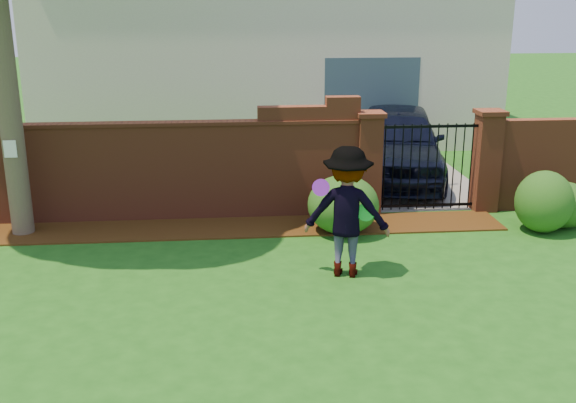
{
  "coord_description": "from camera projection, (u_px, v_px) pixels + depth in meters",
  "views": [
    {
      "loc": [
        -0.13,
        -7.71,
        3.81
      ],
      "look_at": [
        0.7,
        1.4,
        1.05
      ],
      "focal_mm": 42.12,
      "sensor_mm": 36.0,
      "label": 1
    }
  ],
  "objects": [
    {
      "name": "shrub_right",
      "position": [
        564.0,
        205.0,
        11.62
      ],
      "size": [
        0.9,
        0.9,
        0.8
      ],
      "primitive_type": "ellipsoid",
      "color": "#174E17",
      "rests_on": "ground"
    },
    {
      "name": "ground",
      "position": [
        243.0,
        316.0,
        8.46
      ],
      "size": [
        80.0,
        80.0,
        0.01
      ],
      "primitive_type": "cube",
      "color": "#1D5715",
      "rests_on": "ground"
    },
    {
      "name": "mulch_bed",
      "position": [
        182.0,
        229.0,
        11.56
      ],
      "size": [
        11.1,
        1.08,
        0.03
      ],
      "primitive_type": "cube",
      "color": "#381F0A",
      "rests_on": "ground"
    },
    {
      "name": "shrub_middle",
      "position": [
        544.0,
        202.0,
        11.34
      ],
      "size": [
        0.96,
        0.96,
        1.06
      ],
      "primitive_type": "ellipsoid",
      "color": "#174E17",
      "rests_on": "ground"
    },
    {
      "name": "paper_notice",
      "position": [
        10.0,
        149.0,
        10.77
      ],
      "size": [
        0.2,
        0.01,
        0.28
      ],
      "primitive_type": "cube",
      "color": "white",
      "rests_on": "tree"
    },
    {
      "name": "shrub_left",
      "position": [
        343.0,
        205.0,
        11.31
      ],
      "size": [
        1.2,
        1.2,
        0.98
      ],
      "primitive_type": "ellipsoid",
      "color": "#174E17",
      "rests_on": "ground"
    },
    {
      "name": "frisbee_green",
      "position": [
        366.0,
        212.0,
        9.31
      ],
      "size": [
        0.26,
        0.13,
        0.25
      ],
      "primitive_type": "cylinder",
      "rotation": [
        1.43,
        0.0,
        -0.31
      ],
      "color": "green",
      "rests_on": "man"
    },
    {
      "name": "pillar_left",
      "position": [
        369.0,
        163.0,
        12.21
      ],
      "size": [
        0.5,
        0.5,
        1.88
      ],
      "color": "brown",
      "rests_on": "ground"
    },
    {
      "name": "iron_gate",
      "position": [
        428.0,
        167.0,
        12.33
      ],
      "size": [
        1.78,
        0.03,
        1.6
      ],
      "color": "black",
      "rests_on": "ground"
    },
    {
      "name": "brick_wall",
      "position": [
        121.0,
        170.0,
        11.83
      ],
      "size": [
        8.7,
        0.31,
        2.16
      ],
      "color": "brown",
      "rests_on": "ground"
    },
    {
      "name": "pillar_right",
      "position": [
        487.0,
        160.0,
        12.4
      ],
      "size": [
        0.5,
        0.5,
        1.88
      ],
      "color": "brown",
      "rests_on": "ground"
    },
    {
      "name": "car",
      "position": [
        398.0,
        145.0,
        14.39
      ],
      "size": [
        2.83,
        5.0,
        1.6
      ],
      "primitive_type": "imported",
      "rotation": [
        0.0,
        0.0,
        -0.21
      ],
      "color": "black",
      "rests_on": "ground"
    },
    {
      "name": "man",
      "position": [
        346.0,
        213.0,
        9.43
      ],
      "size": [
        1.35,
        0.98,
        1.87
      ],
      "primitive_type": "imported",
      "rotation": [
        0.0,
        0.0,
        2.88
      ],
      "color": "gray",
      "rests_on": "ground"
    },
    {
      "name": "house",
      "position": [
        265.0,
        22.0,
        19.07
      ],
      "size": [
        12.4,
        6.4,
        6.3
      ],
      "color": "beige",
      "rests_on": "ground"
    },
    {
      "name": "driveway",
      "position": [
        378.0,
        161.0,
        16.39
      ],
      "size": [
        3.2,
        8.0,
        0.01
      ],
      "primitive_type": "cube",
      "color": "gray",
      "rests_on": "ground"
    },
    {
      "name": "frisbee_purple",
      "position": [
        321.0,
        188.0,
        9.25
      ],
      "size": [
        0.25,
        0.13,
        0.24
      ],
      "primitive_type": "cylinder",
      "rotation": [
        1.36,
        0.0,
        -0.24
      ],
      "color": "purple",
      "rests_on": "man"
    }
  ]
}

